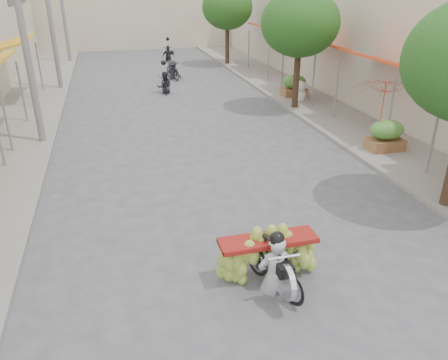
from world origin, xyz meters
TOP-DOWN VIEW (x-y plane):
  - sidewalk_left at (-7.00, 15.00)m, footprint 4.00×60.00m
  - sidewalk_right at (7.00, 15.00)m, footprint 4.00×60.00m
  - shophouse_row_right at (11.99, 14.00)m, footprint 9.77×40.00m
  - far_building at (0.00, 38.00)m, footprint 20.00×6.00m
  - utility_pole_mid at (-5.40, 12.00)m, footprint 0.60×0.24m
  - utility_pole_far at (-5.40, 21.00)m, footprint 0.60×0.24m
  - utility_pole_back at (-5.40, 30.00)m, footprint 0.60×0.24m
  - street_tree_mid at (5.40, 14.00)m, footprint 3.40×3.40m
  - street_tree_far at (5.40, 26.00)m, footprint 3.40×3.40m
  - produce_crate_mid at (6.20, 8.00)m, footprint 1.20×0.88m
  - produce_crate_far at (6.20, 16.00)m, footprint 1.20×0.88m
  - banana_motorbike at (-0.15, 2.16)m, footprint 2.20×1.91m
  - market_umbrella at (5.91, 7.98)m, footprint 2.27×2.27m
  - pedestrian at (6.12, 15.07)m, footprint 0.95×0.59m
  - bg_motorbike_a at (0.01, 18.72)m, footprint 0.80×1.44m
  - bg_motorbike_b at (0.95, 22.08)m, footprint 1.16×1.97m
  - bg_motorbike_c at (1.62, 28.60)m, footprint 1.01×1.73m

SIDE VIEW (x-z plane):
  - sidewalk_left at x=-7.00m, z-range 0.00..0.12m
  - sidewalk_right at x=7.00m, z-range 0.00..0.12m
  - produce_crate_mid at x=6.20m, z-range 0.13..1.29m
  - produce_crate_far at x=6.20m, z-range 0.13..1.29m
  - banana_motorbike at x=-0.15m, z-range -0.38..1.84m
  - bg_motorbike_a at x=0.01m, z-range -0.20..1.75m
  - bg_motorbike_c at x=1.62m, z-range -0.19..1.76m
  - bg_motorbike_b at x=0.95m, z-range -0.15..1.80m
  - pedestrian at x=6.12m, z-range 0.12..2.00m
  - market_umbrella at x=5.91m, z-range 1.60..3.56m
  - shophouse_row_right at x=11.99m, z-range 0.00..6.00m
  - far_building at x=0.00m, z-range 0.00..7.00m
  - street_tree_mid at x=5.40m, z-range 1.16..6.41m
  - street_tree_far at x=5.40m, z-range 1.16..6.41m
  - utility_pole_mid at x=-5.40m, z-range 0.03..8.03m
  - utility_pole_far at x=-5.40m, z-range 0.03..8.03m
  - utility_pole_back at x=-5.40m, z-range 0.03..8.03m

